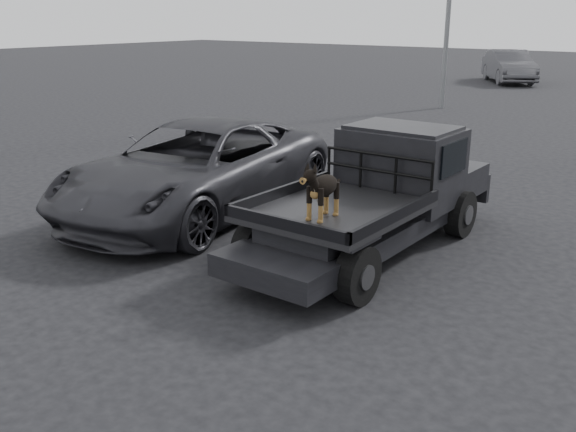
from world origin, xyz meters
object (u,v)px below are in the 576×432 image
Objects in this scene: flatbed_ute at (369,222)px; dog at (323,190)px; parked_suv at (197,169)px; distant_car_a at (509,66)px.

dog reaches higher than flatbed_ute.
dog is 0.13× the size of parked_suv.
parked_suv is (-3.60, 1.29, -0.47)m from dog.
dog is at bearing -108.82° from distant_car_a.
flatbed_ute is at bearing -108.30° from distant_car_a.
flatbed_ute is 7.30× the size of dog.
parked_suv is 26.61m from distant_car_a.
flatbed_ute is 1.06× the size of distant_car_a.
dog is 0.15× the size of distant_car_a.
distant_car_a reaches higher than flatbed_ute.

